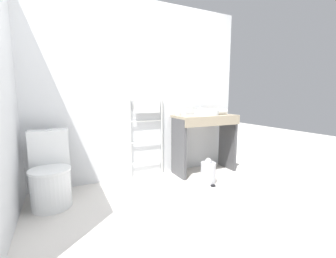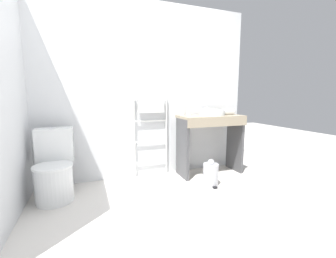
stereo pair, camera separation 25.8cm
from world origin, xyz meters
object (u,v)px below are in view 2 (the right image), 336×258
at_px(toilet, 54,171).
at_px(hair_dryer, 228,112).
at_px(towel_radiator, 151,119).
at_px(cup_near_edge, 189,112).
at_px(trash_bin, 211,174).
at_px(sink_basin, 212,112).
at_px(cup_near_wall, 182,112).

distance_m(toilet, hair_dryer, 2.41).
bearing_deg(towel_radiator, toilet, -164.35).
bearing_deg(cup_near_edge, trash_bin, -80.03).
height_order(sink_basin, cup_near_wall, cup_near_wall).
relative_size(toilet, cup_near_edge, 8.86).
xyz_separation_m(towel_radiator, cup_near_wall, (0.44, -0.09, 0.09)).
bearing_deg(sink_basin, trash_bin, -121.00).
distance_m(cup_near_wall, cup_near_edge, 0.09).
bearing_deg(trash_bin, towel_radiator, 134.71).
bearing_deg(toilet, trash_bin, -8.63).
bearing_deg(hair_dryer, toilet, -176.50).
bearing_deg(cup_near_edge, toilet, -172.82).
relative_size(towel_radiator, cup_near_edge, 12.81).
xyz_separation_m(cup_near_wall, hair_dryer, (0.69, -0.11, -0.00)).
xyz_separation_m(towel_radiator, trash_bin, (0.61, -0.61, -0.67)).
height_order(towel_radiator, cup_near_wall, towel_radiator).
bearing_deg(cup_near_wall, towel_radiator, 168.58).
distance_m(cup_near_wall, hair_dryer, 0.70).
bearing_deg(trash_bin, sink_basin, 59.00).
distance_m(sink_basin, cup_near_wall, 0.43).
height_order(toilet, towel_radiator, towel_radiator).
relative_size(toilet, trash_bin, 2.27).
relative_size(toilet, sink_basin, 2.20).
bearing_deg(cup_near_wall, cup_near_edge, -21.00).
distance_m(cup_near_wall, trash_bin, 0.94).
distance_m(toilet, towel_radiator, 1.35).
bearing_deg(hair_dryer, cup_near_wall, 171.14).
xyz_separation_m(towel_radiator, sink_basin, (0.85, -0.21, 0.09)).
xyz_separation_m(cup_near_edge, trash_bin, (0.09, -0.49, -0.75)).
xyz_separation_m(toilet, hair_dryer, (2.34, 0.14, 0.58)).
height_order(toilet, cup_near_edge, cup_near_edge).
bearing_deg(trash_bin, cup_near_wall, 108.10).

